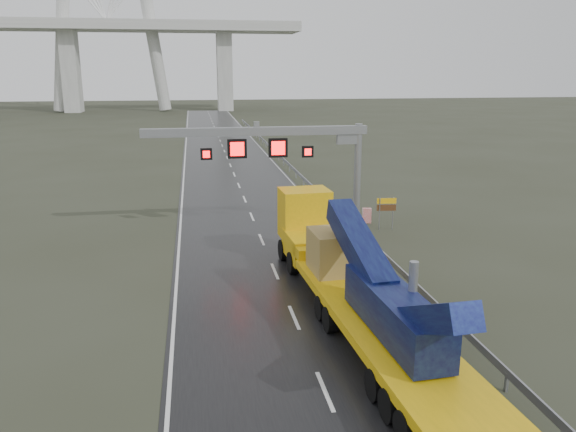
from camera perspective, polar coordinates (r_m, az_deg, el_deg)
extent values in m
plane|color=#303223|center=(21.78, 2.53, -14.66)|extent=(400.00, 400.00, 0.00)
cube|color=black|center=(59.67, -5.49, 4.22)|extent=(11.00, 200.00, 0.02)
cube|color=#ACADA8|center=(39.59, 6.90, -0.91)|extent=(1.20, 1.20, 0.30)
cylinder|color=gray|center=(38.82, 7.05, 4.00)|extent=(0.48, 0.48, 7.20)
cube|color=gray|center=(37.00, -3.21, 8.58)|extent=(14.80, 0.55, 0.55)
cube|color=gray|center=(38.21, 6.02, 7.96)|extent=(1.40, 0.35, 0.90)
cube|color=gray|center=(36.95, -3.22, 9.28)|extent=(0.35, 0.35, 0.35)
cube|color=black|center=(36.96, -5.19, 6.82)|extent=(1.25, 0.25, 1.25)
cube|color=#FF0C0C|center=(36.82, -5.18, 6.79)|extent=(0.90, 0.02, 0.90)
cube|color=black|center=(37.26, -1.02, 6.94)|extent=(1.25, 0.25, 1.25)
cube|color=#FF0C0C|center=(37.12, -0.99, 6.91)|extent=(0.90, 0.02, 0.90)
cube|color=black|center=(36.90, -8.30, 6.25)|extent=(0.75, 0.25, 0.75)
cube|color=#FF0C0C|center=(36.77, -8.29, 6.22)|extent=(0.54, 0.02, 0.54)
cube|color=black|center=(37.64, 2.01, 6.55)|extent=(0.75, 0.25, 0.75)
cube|color=#FF0C0C|center=(37.51, 2.05, 6.52)|extent=(0.54, 0.02, 0.54)
cube|color=#ACADA8|center=(161.57, -21.18, 13.54)|extent=(4.00, 6.00, 21.00)
cube|color=#ACADA8|center=(158.84, -6.46, 14.39)|extent=(4.00, 6.00, 21.00)
cube|color=#C89A0B|center=(22.19, 9.50, -10.92)|extent=(3.96, 15.54, 0.38)
cube|color=#C89A0B|center=(29.17, 3.52, -3.52)|extent=(2.93, 1.48, 0.55)
cube|color=#C89A0B|center=(30.86, 2.60, -3.02)|extent=(3.04, 3.46, 1.32)
cube|color=#C89A0B|center=(32.34, 1.69, 0.23)|extent=(2.87, 2.35, 2.86)
cube|color=black|center=(33.31, 1.22, 1.25)|extent=(2.53, 0.20, 1.32)
cube|color=#0E0E42|center=(20.84, 10.77, -9.57)|extent=(1.92, 6.67, 1.54)
cube|color=#0E0E42|center=(23.71, 7.24, -3.01)|extent=(1.45, 6.11, 2.81)
cube|color=#0E0E42|center=(18.19, 14.39, -10.06)|extent=(1.24, 4.41, 2.65)
cylinder|color=gray|center=(20.73, 12.58, -6.84)|extent=(0.35, 0.35, 1.76)
cube|color=#9D8047|center=(26.74, 5.00, -3.57)|extent=(2.55, 2.55, 1.98)
cylinder|color=black|center=(18.61, 15.46, -18.81)|extent=(3.25, 1.28, 1.10)
cylinder|color=black|center=(24.76, 7.02, -9.58)|extent=(3.25, 1.28, 1.10)
cylinder|color=black|center=(32.69, 1.76, -3.31)|extent=(3.03, 1.38, 1.21)
cylinder|color=gray|center=(38.82, 9.27, 0.20)|extent=(0.08, 0.08, 2.28)
cylinder|color=gray|center=(39.13, 10.59, 0.26)|extent=(0.08, 0.08, 2.28)
cube|color=yellow|center=(38.77, 9.99, 1.52)|extent=(1.33, 0.19, 0.38)
cube|color=#523017|center=(38.87, 9.96, 0.84)|extent=(1.33, 0.19, 0.43)
cube|color=red|center=(40.75, 8.00, 0.06)|extent=(0.68, 0.45, 1.07)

